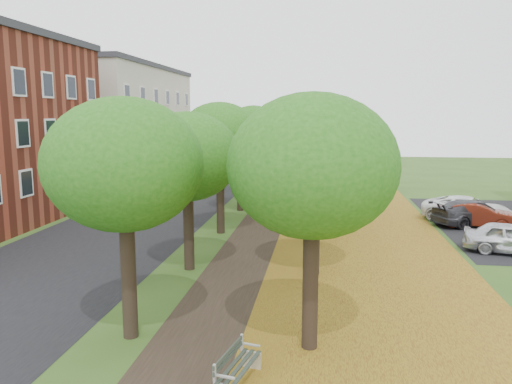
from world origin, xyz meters
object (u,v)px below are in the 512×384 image
(car_grey, at_px, (474,213))
(car_white, at_px, (468,209))
(car_silver, at_px, (512,238))
(bench, at_px, (237,367))
(car_red, at_px, (477,215))

(car_grey, distance_m, car_white, 1.03)
(car_silver, xyz_separation_m, car_grey, (0.00, 5.62, 0.01))
(bench, relative_size, car_white, 0.35)
(car_silver, distance_m, car_red, 5.12)
(bench, bearing_deg, car_grey, -16.84)
(bench, relative_size, car_grey, 0.37)
(car_silver, height_order, car_white, car_white)
(car_silver, bearing_deg, car_white, 14.79)
(car_grey, bearing_deg, car_silver, 155.57)
(bench, distance_m, car_grey, 20.20)
(car_silver, relative_size, car_red, 0.99)
(car_red, bearing_deg, car_white, 11.47)
(bench, xyz_separation_m, car_red, (9.95, 17.08, 0.24))
(car_white, bearing_deg, bench, 171.80)
(car_silver, xyz_separation_m, car_red, (0.00, 5.12, -0.01))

